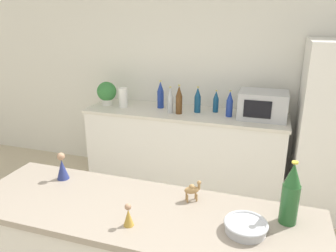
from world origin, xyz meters
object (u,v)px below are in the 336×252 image
(back_bottle_4, at_px, (179,100))
(fruit_bowl, at_px, (246,226))
(wise_man_figurine_crimson, at_px, (62,168))
(wine_bottle, at_px, (291,194))
(paper_towel_roll, at_px, (123,97))
(back_bottle_2, at_px, (198,100))
(back_bottle_3, at_px, (170,101))
(camel_figurine, at_px, (192,189))
(back_bottle_1, at_px, (230,104))
(microwave, at_px, (263,105))
(back_bottle_5, at_px, (216,102))
(potted_plant, at_px, (107,92))
(back_bottle_0, at_px, (161,95))
(wise_man_figurine_blue, at_px, (128,216))

(back_bottle_4, bearing_deg, fruit_bowl, -65.75)
(fruit_bowl, bearing_deg, wise_man_figurine_crimson, 170.66)
(back_bottle_4, relative_size, wine_bottle, 1.00)
(paper_towel_roll, height_order, back_bottle_2, back_bottle_2)
(back_bottle_3, height_order, back_bottle_4, back_bottle_4)
(paper_towel_roll, bearing_deg, camel_figurine, -55.29)
(back_bottle_1, bearing_deg, microwave, 8.04)
(paper_towel_roll, relative_size, camel_figurine, 1.98)
(back_bottle_4, height_order, back_bottle_5, back_bottle_4)
(paper_towel_roll, bearing_deg, back_bottle_1, 0.21)
(potted_plant, bearing_deg, fruit_bowl, -48.83)
(back_bottle_5, bearing_deg, back_bottle_4, -153.33)
(back_bottle_3, xyz_separation_m, fruit_bowl, (0.98, -1.96, -0.03))
(back_bottle_1, xyz_separation_m, back_bottle_4, (-0.53, -0.06, 0.02))
(paper_towel_roll, bearing_deg, fruit_bowl, -52.18)
(back_bottle_5, distance_m, wine_bottle, 2.13)
(wine_bottle, bearing_deg, back_bottle_3, 122.53)
(back_bottle_1, height_order, wine_bottle, wine_bottle)
(wine_bottle, bearing_deg, back_bottle_1, 105.86)
(back_bottle_2, height_order, fruit_bowl, back_bottle_2)
(back_bottle_2, distance_m, back_bottle_4, 0.21)
(potted_plant, height_order, paper_towel_roll, potted_plant)
(back_bottle_4, distance_m, back_bottle_5, 0.41)
(paper_towel_roll, xyz_separation_m, back_bottle_0, (0.42, 0.10, 0.04))
(back_bottle_4, xyz_separation_m, back_bottle_5, (0.37, 0.18, -0.04))
(microwave, xyz_separation_m, camel_figurine, (-0.27, -1.89, 0.01))
(back_bottle_1, distance_m, back_bottle_5, 0.20)
(microwave, bearing_deg, back_bottle_5, 171.45)
(wise_man_figurine_blue, bearing_deg, back_bottle_3, 102.37)
(microwave, xyz_separation_m, back_bottle_3, (-0.96, -0.11, -0.00))
(microwave, relative_size, back_bottle_2, 1.69)
(fruit_bowl, bearing_deg, back_bottle_3, 116.59)
(back_bottle_1, relative_size, fruit_bowl, 1.39)
(paper_towel_roll, relative_size, wise_man_figurine_blue, 1.95)
(paper_towel_roll, xyz_separation_m, wise_man_figurine_crimson, (0.48, -1.84, 0.04))
(paper_towel_roll, distance_m, back_bottle_1, 1.21)
(back_bottle_0, relative_size, fruit_bowl, 1.57)
(back_bottle_1, bearing_deg, back_bottle_2, 171.89)
(back_bottle_3, bearing_deg, back_bottle_0, 135.86)
(wise_man_figurine_blue, bearing_deg, back_bottle_5, 89.86)
(back_bottle_5, bearing_deg, paper_towel_roll, -173.17)
(microwave, relative_size, camel_figurine, 4.22)
(microwave, bearing_deg, fruit_bowl, -89.34)
(wine_bottle, distance_m, wise_man_figurine_blue, 0.76)
(microwave, relative_size, wise_man_figurine_crimson, 2.86)
(wine_bottle, bearing_deg, camel_figurine, 174.64)
(back_bottle_4, bearing_deg, back_bottle_3, -177.26)
(back_bottle_1, height_order, camel_figurine, back_bottle_1)
(back_bottle_1, bearing_deg, wise_man_figurine_crimson, -111.74)
(potted_plant, bearing_deg, microwave, 0.77)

